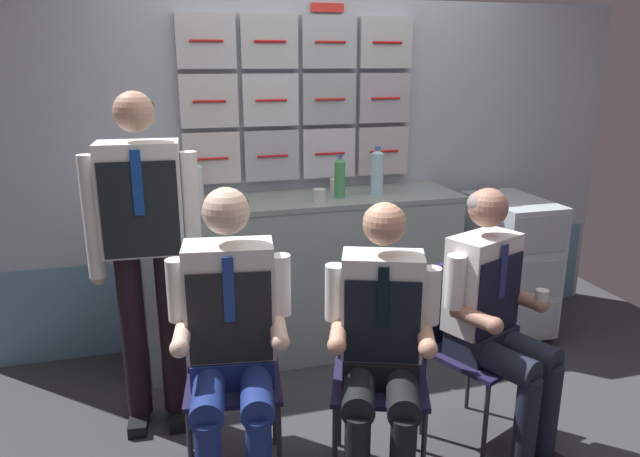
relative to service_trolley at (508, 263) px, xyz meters
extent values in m
cube|color=#37373D|center=(-1.19, -0.95, -0.52)|extent=(4.80, 4.80, 0.04)
cube|color=#ABB4C4|center=(-1.19, 0.43, 0.58)|extent=(4.20, 0.06, 2.15)
cube|color=#618CA7|center=(-1.19, 0.39, -0.20)|extent=(4.12, 0.01, 0.60)
cube|color=silver|center=(-1.87, 0.37, 0.72)|extent=(0.34, 0.06, 0.31)
cylinder|color=red|center=(-1.87, 0.33, 0.72)|extent=(0.19, 0.01, 0.01)
cube|color=#B1B5BE|center=(-1.51, 0.37, 0.72)|extent=(0.34, 0.06, 0.31)
cylinder|color=red|center=(-1.51, 0.33, 0.72)|extent=(0.19, 0.01, 0.01)
cube|color=silver|center=(-1.14, 0.37, 0.72)|extent=(0.34, 0.06, 0.31)
cylinder|color=red|center=(-1.14, 0.33, 0.72)|extent=(0.19, 0.01, 0.01)
cube|color=#BEB3B6|center=(-0.77, 0.37, 0.72)|extent=(0.34, 0.06, 0.31)
cylinder|color=red|center=(-0.77, 0.33, 0.72)|extent=(0.19, 0.01, 0.01)
cube|color=silver|center=(-1.87, 0.37, 1.06)|extent=(0.34, 0.06, 0.31)
cylinder|color=red|center=(-1.87, 0.33, 1.06)|extent=(0.19, 0.01, 0.01)
cube|color=silver|center=(-1.51, 0.37, 1.06)|extent=(0.34, 0.06, 0.31)
cylinder|color=red|center=(-1.51, 0.33, 1.06)|extent=(0.19, 0.01, 0.01)
cube|color=#A7B3B3|center=(-1.14, 0.37, 1.06)|extent=(0.34, 0.06, 0.31)
cylinder|color=red|center=(-1.14, 0.33, 1.06)|extent=(0.19, 0.01, 0.01)
cube|color=#B0AAB2|center=(-0.77, 0.37, 1.06)|extent=(0.34, 0.06, 0.31)
cylinder|color=red|center=(-0.77, 0.33, 1.06)|extent=(0.19, 0.01, 0.01)
cube|color=silver|center=(-1.87, 0.37, 1.40)|extent=(0.34, 0.06, 0.31)
cylinder|color=red|center=(-1.87, 0.33, 1.40)|extent=(0.19, 0.01, 0.01)
cube|color=silver|center=(-1.51, 0.37, 1.40)|extent=(0.34, 0.06, 0.31)
cylinder|color=red|center=(-1.51, 0.33, 1.40)|extent=(0.19, 0.01, 0.01)
cube|color=#B2BDC0|center=(-1.14, 0.37, 1.40)|extent=(0.34, 0.06, 0.31)
cylinder|color=red|center=(-1.14, 0.33, 1.40)|extent=(0.19, 0.01, 0.01)
cube|color=#BAC1BD|center=(-0.77, 0.37, 1.40)|extent=(0.34, 0.06, 0.31)
cylinder|color=red|center=(-0.77, 0.33, 1.40)|extent=(0.19, 0.01, 0.01)
cube|color=red|center=(-1.14, 0.38, 1.59)|extent=(0.20, 0.02, 0.05)
cube|color=#92A39C|center=(-1.37, 0.14, -0.01)|extent=(1.90, 0.52, 0.96)
cube|color=gray|center=(-1.37, 0.14, 0.48)|extent=(1.94, 0.53, 0.03)
sphere|color=black|center=(-0.16, -0.27, -0.46)|extent=(0.07, 0.07, 0.07)
sphere|color=black|center=(0.16, -0.27, -0.46)|extent=(0.07, 0.07, 0.07)
sphere|color=black|center=(-0.16, 0.28, -0.46)|extent=(0.07, 0.07, 0.07)
sphere|color=black|center=(0.16, 0.28, -0.46)|extent=(0.07, 0.07, 0.07)
cube|color=silver|center=(0.00, 0.00, 0.00)|extent=(0.40, 0.64, 0.86)
cube|color=#A2AAB6|center=(0.00, -0.32, -0.28)|extent=(0.35, 0.01, 0.23)
cube|color=#A2AAB6|center=(0.00, -0.32, 0.00)|extent=(0.35, 0.01, 0.23)
cube|color=#A2AAB6|center=(0.00, -0.32, 0.29)|extent=(0.35, 0.01, 0.23)
cylinder|color=#28282D|center=(0.00, -0.30, 0.41)|extent=(0.32, 0.02, 0.02)
cylinder|color=#2D2D33|center=(-1.80, -1.14, -0.27)|extent=(0.02, 0.02, 0.44)
cylinder|color=#2D2D33|center=(-2.10, -0.74, -0.27)|extent=(0.02, 0.02, 0.44)
cylinder|color=#2D2D33|center=(-1.75, -0.79, -0.27)|extent=(0.02, 0.02, 0.44)
cube|color=#1E193C|center=(-1.95, -0.94, -0.04)|extent=(0.45, 0.45, 0.02)
cube|color=#1E193C|center=(-1.92, -0.75, 0.17)|extent=(0.37, 0.08, 0.40)
cylinder|color=#2D2D33|center=(-2.10, -0.74, 0.17)|extent=(0.02, 0.02, 0.40)
cylinder|color=#2D2D33|center=(-1.75, -0.79, 0.17)|extent=(0.02, 0.02, 0.40)
cylinder|color=navy|center=(-2.07, -1.10, 0.02)|extent=(0.18, 0.40, 0.13)
cylinder|color=navy|center=(-1.88, -1.12, 0.02)|extent=(0.18, 0.40, 0.13)
cube|color=navy|center=(-1.95, -0.94, 0.03)|extent=(0.37, 0.25, 0.12)
cube|color=white|center=(-1.95, -0.92, 0.33)|extent=(0.39, 0.25, 0.48)
cube|color=black|center=(-1.96, -1.02, 0.29)|extent=(0.33, 0.06, 0.39)
cube|color=navy|center=(-1.96, -1.03, 0.42)|extent=(0.04, 0.01, 0.27)
cylinder|color=white|center=(-2.16, -0.89, 0.39)|extent=(0.08, 0.08, 0.26)
cylinder|color=beige|center=(-2.15, -1.00, 0.24)|extent=(0.10, 0.25, 0.07)
sphere|color=beige|center=(-2.17, -1.11, 0.24)|extent=(0.08, 0.08, 0.08)
cylinder|color=white|center=(-1.74, -0.95, 0.39)|extent=(0.08, 0.08, 0.26)
cylinder|color=beige|center=(-1.77, -1.05, 0.24)|extent=(0.10, 0.25, 0.07)
sphere|color=beige|center=(-1.79, -1.16, 0.24)|extent=(0.08, 0.08, 0.08)
sphere|color=beige|center=(-1.95, -0.92, 0.71)|extent=(0.19, 0.19, 0.19)
ellipsoid|color=black|center=(-1.95, -0.90, 0.73)|extent=(0.21, 0.20, 0.13)
cylinder|color=#2D2D33|center=(-1.58, -1.22, -0.27)|extent=(0.02, 0.02, 0.44)
cylinder|color=#2D2D33|center=(-1.45, -0.89, -0.27)|extent=(0.02, 0.02, 0.44)
cylinder|color=#2D2D33|center=(-1.12, -1.01, -0.27)|extent=(0.02, 0.02, 0.44)
cube|color=#1E193C|center=(-1.35, -1.12, -0.04)|extent=(0.52, 0.52, 0.02)
cube|color=#1E193C|center=(-1.28, -0.94, 0.17)|extent=(0.35, 0.16, 0.40)
cylinder|color=#2D2D33|center=(-1.45, -0.89, 0.17)|extent=(0.02, 0.02, 0.40)
cylinder|color=#2D2D33|center=(-1.12, -1.01, 0.17)|extent=(0.02, 0.02, 0.40)
cylinder|color=black|center=(-1.49, -1.23, 0.02)|extent=(0.25, 0.37, 0.13)
cylinder|color=black|center=(-1.33, -1.29, 0.02)|extent=(0.25, 0.37, 0.13)
cube|color=black|center=(-1.35, -1.12, 0.03)|extent=(0.36, 0.30, 0.12)
cube|color=white|center=(-1.34, -1.10, 0.31)|extent=(0.38, 0.29, 0.44)
cube|color=black|center=(-1.38, -1.19, 0.28)|extent=(0.29, 0.12, 0.35)
cube|color=black|center=(-1.38, -1.20, 0.39)|extent=(0.04, 0.02, 0.25)
cylinder|color=white|center=(-1.53, -1.03, 0.36)|extent=(0.08, 0.08, 0.24)
cylinder|color=tan|center=(-1.54, -1.13, 0.22)|extent=(0.14, 0.23, 0.07)
sphere|color=tan|center=(-1.58, -1.22, 0.22)|extent=(0.08, 0.08, 0.08)
cylinder|color=white|center=(-1.16, -1.17, 0.36)|extent=(0.08, 0.08, 0.24)
cylinder|color=tan|center=(-1.21, -1.25, 0.22)|extent=(0.14, 0.23, 0.07)
sphere|color=tan|center=(-1.25, -1.35, 0.22)|extent=(0.08, 0.08, 0.08)
sphere|color=tan|center=(-1.34, -1.10, 0.66)|extent=(0.18, 0.18, 0.18)
ellipsoid|color=gray|center=(-1.34, -1.09, 0.68)|extent=(0.22, 0.21, 0.12)
cylinder|color=#2D2D33|center=(-0.89, -1.24, -0.27)|extent=(0.02, 0.02, 0.44)
cylinder|color=#2D2D33|center=(-0.56, -1.10, -0.27)|extent=(0.02, 0.02, 0.44)
cylinder|color=#2D2D33|center=(-1.04, -0.91, -0.27)|extent=(0.02, 0.02, 0.44)
cylinder|color=#2D2D33|center=(-0.70, -0.76, -0.27)|extent=(0.02, 0.02, 0.44)
cube|color=#1E193C|center=(-0.80, -1.00, -0.04)|extent=(0.52, 0.52, 0.02)
cube|color=#1E193C|center=(-0.87, -0.83, 0.17)|extent=(0.35, 0.17, 0.40)
cylinder|color=#2D2D33|center=(-1.04, -0.91, 0.17)|extent=(0.02, 0.02, 0.40)
cylinder|color=#2D2D33|center=(-0.70, -0.76, 0.17)|extent=(0.02, 0.02, 0.40)
cylinder|color=#1B2131|center=(-0.75, -1.33, -0.22)|extent=(0.10, 0.10, 0.44)
cylinder|color=#1B2131|center=(-0.60, -1.26, -0.22)|extent=(0.10, 0.10, 0.44)
cylinder|color=#1B2131|center=(-0.82, -1.18, 0.02)|extent=(0.26, 0.37, 0.13)
cylinder|color=#1B2131|center=(-0.66, -1.11, 0.02)|extent=(0.26, 0.37, 0.13)
cube|color=#1B2131|center=(-0.80, -1.00, 0.03)|extent=(0.37, 0.31, 0.12)
cube|color=white|center=(-0.81, -0.98, 0.31)|extent=(0.38, 0.30, 0.44)
cube|color=black|center=(-0.77, -1.07, 0.28)|extent=(0.29, 0.13, 0.36)
cube|color=navy|center=(-0.77, -1.08, 0.39)|extent=(0.04, 0.02, 0.25)
cylinder|color=white|center=(-0.99, -1.06, 0.36)|extent=(0.08, 0.08, 0.24)
cylinder|color=#A87360|center=(-0.93, -1.14, 0.22)|extent=(0.15, 0.23, 0.07)
sphere|color=#A87360|center=(-0.89, -1.24, 0.22)|extent=(0.08, 0.08, 0.08)
cylinder|color=white|center=(-0.63, -0.91, 0.36)|extent=(0.08, 0.08, 0.24)
cylinder|color=#A87360|center=(-0.61, -1.00, 0.22)|extent=(0.15, 0.23, 0.07)
sphere|color=#A87360|center=(-0.57, -1.10, 0.22)|extent=(0.08, 0.08, 0.08)
cylinder|color=silver|center=(-0.57, -1.10, 0.26)|extent=(0.06, 0.06, 0.06)
sphere|color=#A87360|center=(-0.81, -0.98, 0.66)|extent=(0.18, 0.18, 0.18)
ellipsoid|color=gray|center=(-0.81, -0.97, 0.68)|extent=(0.22, 0.21, 0.12)
cube|color=black|center=(-2.38, -0.45, -0.47)|extent=(0.11, 0.25, 0.06)
cube|color=black|center=(-2.18, -0.46, -0.47)|extent=(0.11, 0.25, 0.06)
cylinder|color=black|center=(-2.37, -0.42, -0.01)|extent=(0.12, 0.12, 0.85)
cylinder|color=black|center=(-2.19, -0.43, -0.01)|extent=(0.12, 0.12, 0.85)
cube|color=white|center=(-2.28, -0.43, 0.68)|extent=(0.38, 0.24, 0.52)
cube|color=black|center=(-2.29, -0.54, 0.65)|extent=(0.34, 0.03, 0.44)
cube|color=#123C94|center=(-2.29, -0.54, 0.77)|extent=(0.04, 0.01, 0.29)
cylinder|color=white|center=(-2.50, -0.41, 0.60)|extent=(0.08, 0.08, 0.58)
sphere|color=tan|center=(-2.50, -0.41, 0.31)|extent=(0.08, 0.08, 0.08)
cylinder|color=white|center=(-2.06, -0.44, 0.60)|extent=(0.08, 0.08, 0.58)
sphere|color=tan|center=(-2.06, -0.44, 0.31)|extent=(0.08, 0.08, 0.08)
sphere|color=tan|center=(-2.28, -0.43, 1.07)|extent=(0.18, 0.18, 0.18)
ellipsoid|color=black|center=(-2.28, -0.41, 1.09)|extent=(0.19, 0.18, 0.13)
cylinder|color=#459858|center=(-1.15, 0.08, 0.61)|extent=(0.06, 0.06, 0.22)
cone|color=#459858|center=(-1.15, 0.08, 0.73)|extent=(0.06, 0.06, 0.02)
cylinder|color=blue|center=(-1.15, 0.08, 0.75)|extent=(0.03, 0.03, 0.02)
cylinder|color=silver|center=(-1.98, 0.22, 0.60)|extent=(0.08, 0.08, 0.20)
cone|color=silver|center=(-1.98, 0.22, 0.71)|extent=(0.08, 0.08, 0.02)
cylinder|color=red|center=(-1.98, 0.22, 0.74)|extent=(0.04, 0.04, 0.02)
cylinder|color=#ADDDE7|center=(-0.91, 0.10, 0.62)|extent=(0.08, 0.08, 0.25)
cone|color=#ADDDE7|center=(-0.91, 0.10, 0.76)|extent=(0.08, 0.08, 0.02)
cylinder|color=blue|center=(-0.91, 0.10, 0.78)|extent=(0.04, 0.04, 0.02)
cylinder|color=silver|center=(-2.11, 0.32, 0.63)|extent=(0.06, 0.06, 0.25)
cone|color=silver|center=(-2.11, 0.32, 0.76)|extent=(0.06, 0.06, 0.02)
cylinder|color=blue|center=(-2.11, 0.32, 0.79)|extent=(0.03, 0.03, 0.02)
cylinder|color=silver|center=(-1.13, 0.25, 0.54)|extent=(0.07, 0.07, 0.08)
cylinder|color=#382114|center=(-1.13, 0.25, 0.57)|extent=(0.06, 0.06, 0.01)
cylinder|color=silver|center=(-1.31, -0.01, 0.54)|extent=(0.08, 0.08, 0.08)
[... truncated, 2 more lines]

